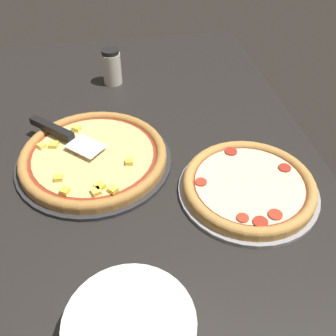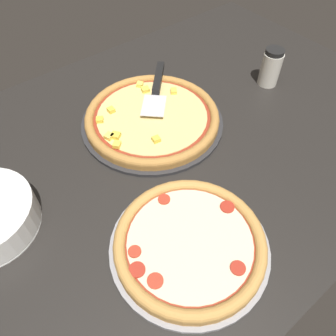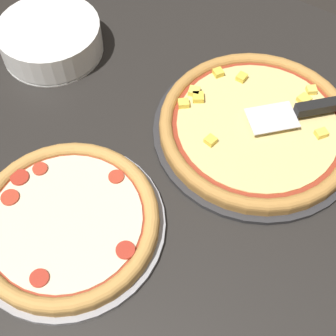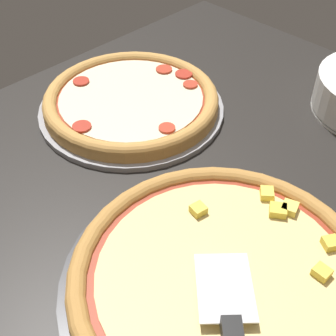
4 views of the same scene
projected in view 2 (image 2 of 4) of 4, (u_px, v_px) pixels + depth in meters
The scene contains 7 objects.
ground_plane at pixel (187, 136), 94.15cm from camera, with size 138.96×102.22×3.60cm, color black.
pizza_pan_front at pixel (152, 121), 94.60cm from camera, with size 40.68×40.68×1.00cm, color #2D2D30.
pizza_front at pixel (152, 117), 93.19cm from camera, with size 38.24×38.24×3.12cm.
pizza_pan_back at pixel (189, 247), 69.39cm from camera, with size 33.91×33.91×1.00cm, color #939399.
pizza_back at pixel (190, 242), 67.94cm from camera, with size 31.88×31.88×2.97cm.
serving_spatula at pixel (158, 83), 99.16cm from camera, with size 19.88×20.59×2.00cm.
parmesan_shaker at pixel (271, 67), 102.78cm from camera, with size 6.24×6.24×11.97cm.
Camera 2 is at (46.25, 49.53, 64.46)cm, focal length 35.00 mm.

